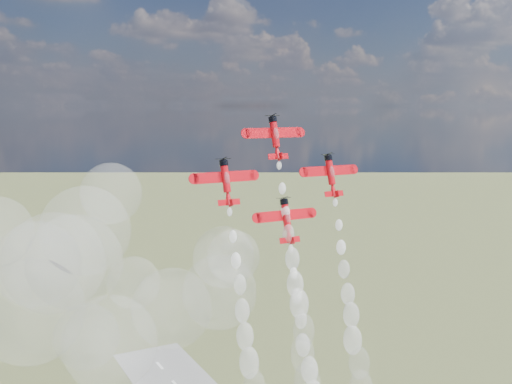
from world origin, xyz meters
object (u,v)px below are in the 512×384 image
Objects in this scene: plane_lead at (275,137)px; plane_slot at (287,219)px; plane_left at (226,181)px; plane_right at (331,174)px.

plane_slot is at bearing -90.00° from plane_lead.
plane_right is at bearing 0.00° from plane_left.
plane_left and plane_right have the same top height.
plane_lead reaches higher than plane_left.
plane_slot is at bearing -11.27° from plane_left.
plane_left is at bearing 168.73° from plane_slot.
plane_right is at bearing 11.27° from plane_slot.
plane_lead reaches higher than plane_slot.
plane_lead is 1.00× the size of plane_slot.
plane_right is (26.03, 0.00, 0.00)m from plane_left.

